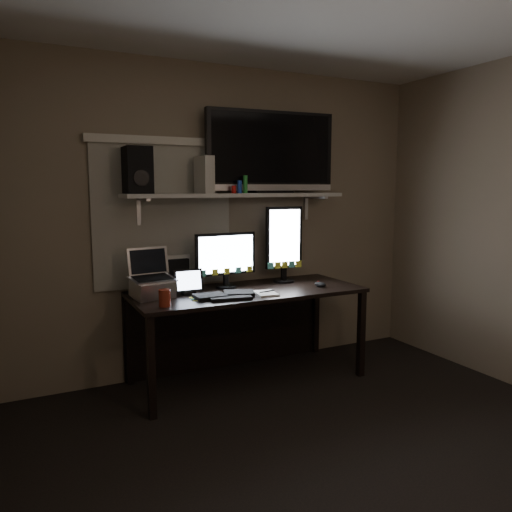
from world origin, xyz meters
TOP-DOWN VIEW (x-y plane):
  - floor at (0.00, 0.00)m, footprint 3.60×3.60m
  - back_wall at (0.00, 1.80)m, footprint 3.60×0.00m
  - window_blinds at (-0.55, 1.79)m, footprint 1.10×0.02m
  - desk at (0.00, 1.55)m, footprint 1.80×0.75m
  - wall_shelf at (0.00, 1.62)m, footprint 1.80×0.35m
  - monitor_landscape at (-0.12, 1.57)m, footprint 0.52×0.08m
  - monitor_portrait at (0.42, 1.59)m, footprint 0.33×0.08m
  - keyboard at (-0.25, 1.28)m, footprint 0.49×0.26m
  - mouse at (0.59, 1.28)m, footprint 0.09×0.12m
  - notepad at (0.06, 1.23)m, footprint 0.18×0.23m
  - tablet at (-0.47, 1.47)m, footprint 0.22×0.10m
  - file_sorter at (-0.50, 1.70)m, footprint 0.21×0.10m
  - laptop at (-0.73, 1.48)m, footprint 0.34×0.29m
  - cup at (-0.73, 1.19)m, footprint 0.10×0.10m
  - sticky_notes at (-0.35, 1.34)m, footprint 0.31×0.25m
  - tv at (0.32, 1.64)m, footprint 1.12×0.27m
  - game_console at (-0.28, 1.60)m, footprint 0.09×0.24m
  - speaker at (-0.78, 1.65)m, footprint 0.19×0.23m
  - bottles at (0.00, 1.57)m, footprint 0.22×0.06m

SIDE VIEW (x-z plane):
  - floor at x=0.00m, z-range 0.00..0.00m
  - desk at x=0.00m, z-range 0.19..0.92m
  - sticky_notes at x=-0.35m, z-range 0.73..0.73m
  - notepad at x=0.06m, z-range 0.73..0.74m
  - keyboard at x=-0.25m, z-range 0.73..0.76m
  - mouse at x=0.59m, z-range 0.73..0.77m
  - cup at x=-0.73m, z-range 0.73..0.85m
  - tablet at x=-0.47m, z-range 0.73..0.92m
  - file_sorter at x=-0.50m, z-range 0.73..0.99m
  - laptop at x=-0.73m, z-range 0.73..1.08m
  - monitor_landscape at x=-0.12m, z-range 0.73..1.18m
  - monitor_portrait at x=0.42m, z-range 0.73..1.38m
  - back_wall at x=0.00m, z-range -0.55..3.05m
  - window_blinds at x=-0.55m, z-range 0.75..1.85m
  - wall_shelf at x=0.00m, z-range 1.45..1.48m
  - bottles at x=0.00m, z-range 1.48..1.62m
  - game_console at x=-0.28m, z-range 1.48..1.76m
  - speaker at x=-0.78m, z-range 1.48..1.82m
  - tv at x=0.32m, z-range 1.48..2.14m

